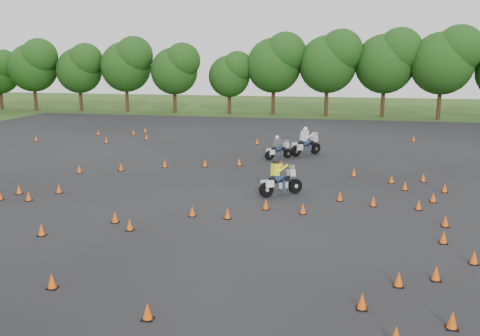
% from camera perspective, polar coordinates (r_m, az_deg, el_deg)
% --- Properties ---
extents(ground, '(140.00, 140.00, 0.00)m').
position_cam_1_polar(ground, '(23.57, -1.94, -4.82)').
color(ground, '#2D5119').
rests_on(ground, ground).
extents(asphalt_pad, '(62.00, 62.00, 0.00)m').
position_cam_1_polar(asphalt_pad, '(29.24, 0.78, -1.50)').
color(asphalt_pad, black).
rests_on(asphalt_pad, ground).
extents(treeline, '(86.68, 32.36, 10.47)m').
position_cam_1_polar(treeline, '(57.52, 8.80, 9.62)').
color(treeline, '#1B4212').
rests_on(treeline, ground).
extents(traffic_cones, '(36.67, 33.27, 0.45)m').
position_cam_1_polar(traffic_cones, '(28.03, 0.96, -1.62)').
color(traffic_cones, '#FF570A').
rests_on(traffic_cones, asphalt_pad).
extents(rider_grey, '(1.98, 1.87, 1.61)m').
position_cam_1_polar(rider_grey, '(35.72, 4.13, 2.23)').
color(rider_grey, '#484C51').
rests_on(rider_grey, ground).
extents(rider_yellow, '(2.32, 2.07, 1.85)m').
position_cam_1_polar(rider_yellow, '(26.33, 4.47, -0.98)').
color(rider_yellow, '#F6FF16').
rests_on(rider_yellow, ground).
extents(rider_white, '(2.35, 2.48, 2.02)m').
position_cam_1_polar(rider_white, '(37.20, 7.00, 2.88)').
color(rider_white, silver).
rests_on(rider_white, ground).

